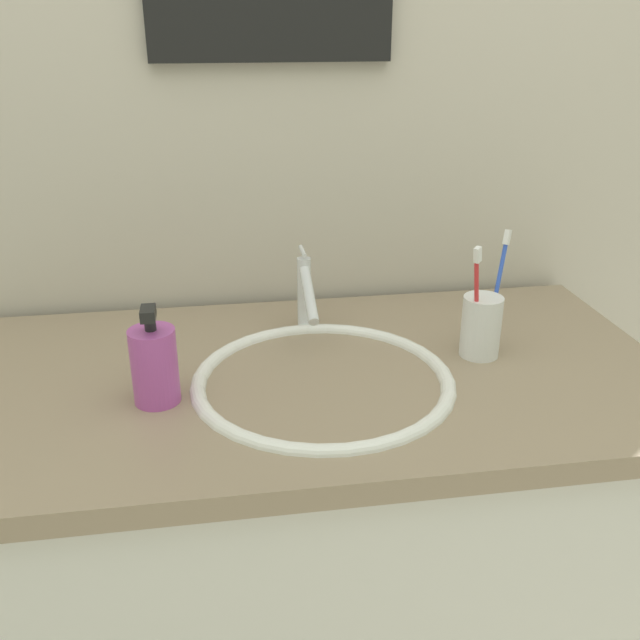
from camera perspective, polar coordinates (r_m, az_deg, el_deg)
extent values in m
cube|color=beige|center=(1.33, -3.88, 13.45)|extent=(2.38, 0.04, 2.40)
cube|color=silver|center=(1.39, -1.56, -21.88)|extent=(1.13, 0.56, 0.88)
cube|color=gray|center=(1.11, -1.82, -4.99)|extent=(1.18, 0.59, 0.03)
ellipsoid|color=white|center=(1.10, 0.25, -7.46)|extent=(0.35, 0.35, 0.11)
torus|color=white|center=(1.07, 0.25, -5.05)|extent=(0.40, 0.40, 0.02)
cylinder|color=#595B60|center=(1.12, 0.24, -9.59)|extent=(0.03, 0.03, 0.01)
cylinder|color=silver|center=(1.23, -1.30, 2.20)|extent=(0.02, 0.02, 0.13)
cylinder|color=silver|center=(1.17, -0.92, 2.20)|extent=(0.02, 0.12, 0.07)
cylinder|color=silver|center=(1.22, -1.43, 5.62)|extent=(0.01, 0.05, 0.01)
cylinder|color=white|center=(1.16, 12.98, -0.51)|extent=(0.06, 0.06, 0.10)
cylinder|color=blue|center=(1.18, 14.13, 2.07)|extent=(0.04, 0.05, 0.18)
cube|color=white|center=(1.17, 14.99, 6.54)|extent=(0.02, 0.02, 0.03)
cylinder|color=red|center=(1.13, 12.71, 1.12)|extent=(0.03, 0.03, 0.18)
cube|color=white|center=(1.08, 12.71, 5.21)|extent=(0.02, 0.02, 0.03)
cylinder|color=#B24CA5|center=(1.02, -13.31, -3.67)|extent=(0.07, 0.07, 0.11)
cylinder|color=black|center=(0.99, -13.66, -0.28)|extent=(0.02, 0.02, 0.02)
cube|color=black|center=(0.98, -13.82, 0.51)|extent=(0.02, 0.04, 0.02)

